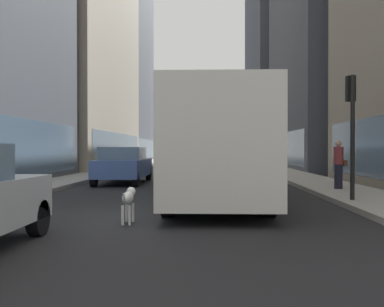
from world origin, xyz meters
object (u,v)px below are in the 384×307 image
dalmatian_dog (128,198)px  car_blue_hatchback (124,165)px  transit_bus (215,141)px  pedestrian_with_handbag (339,164)px  car_yellow_taxi (186,156)px  traffic_light_near (352,116)px  car_grey_wagon (211,159)px

dalmatian_dog → car_blue_hatchback: bearing=101.2°
transit_bus → pedestrian_with_handbag: bearing=19.5°
transit_bus → car_blue_hatchback: 7.00m
car_yellow_taxi → traffic_light_near: (6.10, -32.74, 1.61)m
car_grey_wagon → dalmatian_dog: 23.33m
dalmatian_dog → transit_bus: bearing=69.5°
transit_bus → traffic_light_near: bearing=-26.7°
pedestrian_with_handbag → dalmatian_dog: bearing=-133.4°
car_blue_hatchback → dalmatian_dog: 10.91m
dalmatian_dog → pedestrian_with_handbag: pedestrian_with_handbag is taller
transit_bus → traffic_light_near: 4.20m
pedestrian_with_handbag → traffic_light_near: 3.74m
car_blue_hatchback → dalmatian_dog: (2.12, -10.70, -0.31)m
car_yellow_taxi → traffic_light_near: size_ratio=1.40×
transit_bus → dalmatian_dog: size_ratio=11.98×
transit_bus → car_blue_hatchback: size_ratio=2.41×
car_grey_wagon → car_blue_hatchback: bearing=-107.7°
car_grey_wagon → traffic_light_near: traffic_light_near is taller
car_grey_wagon → traffic_light_near: bearing=-79.6°
dalmatian_dog → traffic_light_near: bearing=29.7°
car_grey_wagon → car_blue_hatchback: same height
car_yellow_taxi → pedestrian_with_handbag: pedestrian_with_handbag is taller
dalmatian_dog → traffic_light_near: size_ratio=0.28×
transit_bus → traffic_light_near: (3.70, -1.86, 0.66)m
transit_bus → dalmatian_dog: (-1.88, -5.04, -1.26)m
car_yellow_taxi → dalmatian_dog: 35.93m
car_yellow_taxi → car_grey_wagon: 12.89m
car_yellow_taxi → car_grey_wagon: bearing=-79.3°
car_grey_wagon → pedestrian_with_handbag: bearing=-75.4°
transit_bus → car_grey_wagon: bearing=90.0°
pedestrian_with_handbag → traffic_light_near: traffic_light_near is taller
car_blue_hatchback → pedestrian_with_handbag: size_ratio=2.83×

